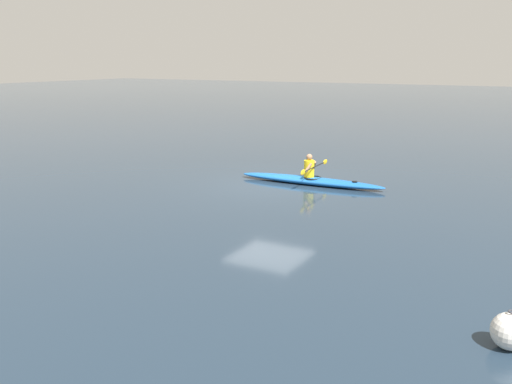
% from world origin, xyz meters
% --- Properties ---
extents(ground_plane, '(160.00, 160.00, 0.00)m').
position_xyz_m(ground_plane, '(0.00, 0.00, 0.00)').
color(ground_plane, '#1E2D3D').
extents(kayak, '(5.20, 0.89, 0.26)m').
position_xyz_m(kayak, '(-1.07, -0.91, 0.13)').
color(kayak, '#1959A5').
rests_on(kayak, ground).
extents(kayaker, '(0.45, 2.47, 0.79)m').
position_xyz_m(kayaker, '(-1.04, -0.90, 0.59)').
color(kayaker, yellow).
rests_on(kayaker, kayak).
extents(mooring_buoy_orange_mid, '(0.56, 0.56, 0.60)m').
position_xyz_m(mooring_buoy_orange_mid, '(-8.05, 7.68, 0.28)').
color(mooring_buoy_orange_mid, silver).
rests_on(mooring_buoy_orange_mid, ground).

